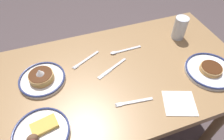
{
  "coord_description": "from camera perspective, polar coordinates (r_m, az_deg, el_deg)",
  "views": [
    {
      "loc": [
        0.31,
        0.66,
        1.56
      ],
      "look_at": [
        0.08,
        -0.01,
        0.77
      ],
      "focal_mm": 31.93,
      "sensor_mm": 36.0,
      "label": 1
    }
  ],
  "objects": [
    {
      "name": "butter_knife",
      "position": [
        1.11,
        0.12,
        0.5
      ],
      "size": [
        0.2,
        0.11,
        0.01
      ],
      "color": "silver",
      "rests_on": "dining_table"
    },
    {
      "name": "fork_near",
      "position": [
        1.16,
        -7.49,
        2.88
      ],
      "size": [
        0.18,
        0.1,
        0.01
      ],
      "color": "silver",
      "rests_on": "dining_table"
    },
    {
      "name": "tea_spoon",
      "position": [
        1.21,
        2.7,
        5.45
      ],
      "size": [
        0.2,
        0.03,
        0.01
      ],
      "color": "silver",
      "rests_on": "dining_table"
    },
    {
      "name": "paper_napkin",
      "position": [
        1.02,
        18.74,
        -8.97
      ],
      "size": [
        0.19,
        0.18,
        0.0
      ],
      "primitive_type": "cube",
      "rotation": [
        0.0,
        0.0,
        -0.35
      ],
      "color": "white",
      "rests_on": "dining_table"
    },
    {
      "name": "ground_plane",
      "position": [
        1.72,
        2.67,
        -16.94
      ],
      "size": [
        6.0,
        6.0,
        0.0
      ],
      "primitive_type": "plane",
      "color": "#524546"
    },
    {
      "name": "plate_far_companion",
      "position": [
        0.93,
        -19.82,
        -16.77
      ],
      "size": [
        0.25,
        0.25,
        0.05
      ],
      "color": "silver",
      "rests_on": "dining_table"
    },
    {
      "name": "dining_table",
      "position": [
        1.17,
        3.78,
        -3.29
      ],
      "size": [
        1.35,
        0.78,
        0.74
      ],
      "color": "#9B754B",
      "rests_on": "ground_plane"
    },
    {
      "name": "plate_center_pancakes",
      "position": [
        1.21,
        26.29,
        -0.04
      ],
      "size": [
        0.27,
        0.27,
        0.04
      ],
      "color": "white",
      "rests_on": "dining_table"
    },
    {
      "name": "fork_far",
      "position": [
        0.98,
        6.29,
        -9.06
      ],
      "size": [
        0.19,
        0.04,
        0.01
      ],
      "color": "silver",
      "rests_on": "dining_table"
    },
    {
      "name": "plate_near_main",
      "position": [
        1.1,
        -19.43,
        -2.22
      ],
      "size": [
        0.24,
        0.24,
        0.08
      ],
      "color": "white",
      "rests_on": "dining_table"
    },
    {
      "name": "drinking_glass",
      "position": [
        1.34,
        18.77,
        11.07
      ],
      "size": [
        0.08,
        0.08,
        0.14
      ],
      "color": "silver",
      "rests_on": "dining_table"
    }
  ]
}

